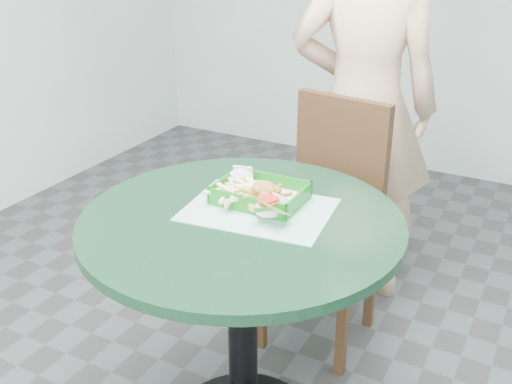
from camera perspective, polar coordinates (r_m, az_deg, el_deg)
The scene contains 9 objects.
cafe_table at distance 1.72m, azimuth -1.33°, elevation -8.04°, with size 0.89×0.89×0.75m.
dining_chair at distance 2.25m, azimuth 7.04°, elevation -1.43°, with size 0.38×0.38×0.93m.
diner_person at distance 2.44m, azimuth 10.27°, elevation 9.63°, with size 0.65×0.43×1.79m, color #D1A886.
placemat at distance 1.68m, azimuth 0.27°, elevation -2.29°, with size 0.40×0.30×0.00m, color #86C0B4.
food_basket at distance 1.72m, azimuth 0.41°, elevation -1.03°, with size 0.25×0.18×0.05m.
crab_sandwich at distance 1.66m, azimuth 0.88°, elevation -0.76°, with size 0.12×0.12×0.07m.
fries_pile at distance 1.71m, azimuth -1.95°, elevation -0.24°, with size 0.12×0.13×0.05m, color #FFF1A2, non-canonical shape.
sauce_ramekin at distance 1.77m, azimuth -1.46°, elevation 0.88°, with size 0.06×0.06×0.03m.
garnish_cup at distance 1.61m, azimuth 1.25°, elevation -1.98°, with size 0.10×0.10×0.04m.
Camera 1 is at (0.72, -1.26, 1.51)m, focal length 42.00 mm.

